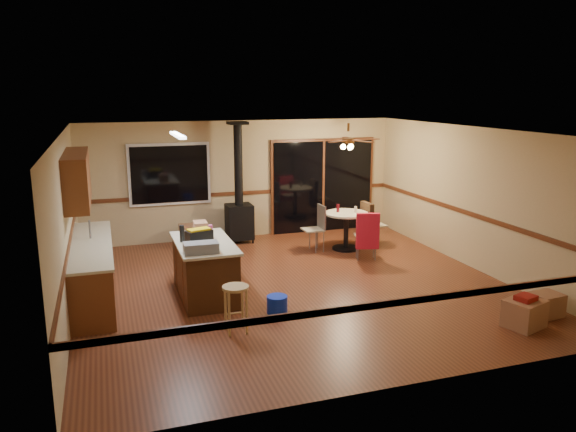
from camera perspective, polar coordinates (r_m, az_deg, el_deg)
name	(u,v)px	position (r m, az deg, el deg)	size (l,w,h in m)	color
floor	(294,286)	(9.58, 0.57, -7.10)	(7.00, 7.00, 0.00)	brown
ceiling	(294,131)	(9.04, 0.61, 8.61)	(7.00, 7.00, 0.00)	silver
wall_back	(243,180)	(12.53, -4.62, 3.72)	(7.00, 7.00, 0.00)	tan
wall_front	(400,276)	(6.13, 11.32, -6.03)	(7.00, 7.00, 0.00)	tan
wall_left	(66,227)	(8.76, -21.62, -1.03)	(7.00, 7.00, 0.00)	tan
wall_right	(474,198)	(10.85, 18.36, 1.72)	(7.00, 7.00, 0.00)	tan
chair_rail	(294,229)	(9.29, 0.58, -1.29)	(7.00, 7.00, 0.08)	#552A15
window	(170,174)	(12.17, -11.94, 4.18)	(1.72, 0.10, 1.32)	black
sliding_door	(323,186)	(13.09, 3.56, 3.01)	(2.52, 0.10, 2.10)	black
lower_cabinets	(93,272)	(9.45, -19.23, -5.35)	(0.60, 3.00, 0.86)	brown
countertop	(90,244)	(9.33, -19.43, -2.72)	(0.64, 3.04, 0.04)	beige
upper_cabinets	(77,178)	(9.33, -20.64, 3.60)	(0.35, 2.00, 0.80)	brown
kitchen_island	(205,269)	(9.08, -8.45, -5.35)	(0.88, 1.68, 0.90)	#3E210F
wood_stove	(239,209)	(12.15, -4.98, 0.70)	(0.55, 0.50, 2.52)	black
ceiling_fan	(348,143)	(11.38, 6.13, 7.42)	(0.24, 0.24, 0.55)	brown
fluorescent_strip	(178,135)	(8.92, -11.15, 8.06)	(0.10, 1.20, 0.04)	white
toolbox_grey	(201,248)	(8.35, -8.83, -3.20)	(0.50, 0.28, 0.16)	slate
toolbox_black	(199,237)	(8.82, -9.03, -2.14)	(0.40, 0.21, 0.22)	black
toolbox_yellow_lid	(199,229)	(8.78, -9.05, -1.36)	(0.34, 0.18, 0.03)	gold
box_on_island	(200,227)	(9.47, -8.90, -1.16)	(0.22, 0.30, 0.20)	#956142
bottle_dark	(182,234)	(8.99, -10.72, -1.77)	(0.08, 0.08, 0.27)	black
bottle_pink	(211,232)	(9.14, -7.87, -1.58)	(0.07, 0.07, 0.22)	#D84C8C
bottle_white	(205,227)	(9.49, -8.43, -1.13)	(0.07, 0.07, 0.20)	white
bar_stool	(236,309)	(7.76, -5.31, -9.40)	(0.36, 0.36, 0.66)	tan
blue_bucket	(277,304)	(8.44, -1.11, -8.96)	(0.31, 0.31, 0.26)	#0D2BC2
dining_table	(346,224)	(11.65, 5.93, -0.85)	(0.90, 0.90, 0.78)	black
glass_red	(338,208)	(11.61, 5.09, 0.80)	(0.06, 0.06, 0.17)	#590C14
glass_cream	(356,209)	(11.61, 6.88, 0.67)	(0.06, 0.06, 0.13)	beige
chair_left	(318,223)	(11.50, 3.03, -0.68)	(0.41, 0.41, 0.51)	tan
chair_near	(367,231)	(10.89, 8.07, -1.51)	(0.53, 0.56, 0.70)	tan
chair_right	(368,219)	(11.89, 8.12, -0.30)	(0.47, 0.44, 0.70)	tan
box_under_window	(193,235)	(12.13, -9.61, -1.92)	(0.55, 0.44, 0.44)	#956142
box_corner_a	(524,313)	(8.60, 22.88, -9.11)	(0.51, 0.43, 0.39)	#956142
box_corner_b	(546,305)	(9.14, 24.74, -8.17)	(0.42, 0.36, 0.34)	#956142
box_small_red	(526,298)	(8.52, 23.01, -7.66)	(0.27, 0.22, 0.07)	maroon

